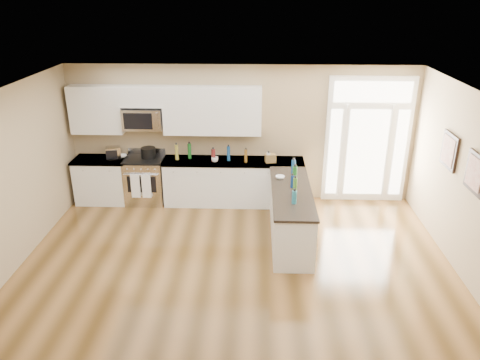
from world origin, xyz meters
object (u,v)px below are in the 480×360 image
at_px(toaster_oven, 113,153).
at_px(peninsula_cabinet, 290,216).
at_px(stockpot, 148,152).
at_px(kitchen_range, 145,180).

bearing_deg(toaster_oven, peninsula_cabinet, -40.37).
bearing_deg(stockpot, kitchen_range, -140.84).
distance_m(peninsula_cabinet, kitchen_range, 3.25).
height_order(peninsula_cabinet, kitchen_range, kitchen_range).
xyz_separation_m(peninsula_cabinet, kitchen_range, (-2.90, 1.45, 0.04)).
bearing_deg(kitchen_range, peninsula_cabinet, -26.51).
height_order(peninsula_cabinet, stockpot, stockpot).
bearing_deg(kitchen_range, stockpot, 39.16).
height_order(stockpot, toaster_oven, toaster_oven).
xyz_separation_m(peninsula_cabinet, stockpot, (-2.82, 1.52, 0.63)).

